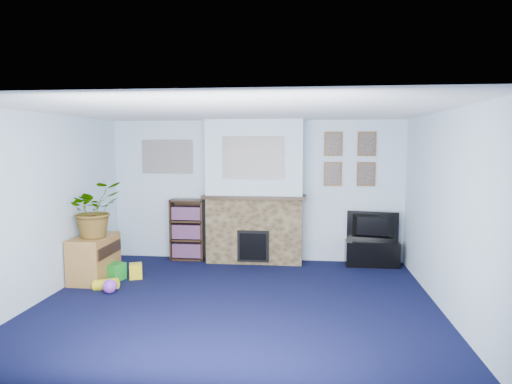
# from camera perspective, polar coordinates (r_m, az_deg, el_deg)

# --- Properties ---
(floor) EXTENTS (5.00, 4.50, 0.01)m
(floor) POSITION_cam_1_polar(r_m,az_deg,el_deg) (5.92, -2.47, -13.74)
(floor) COLOR black
(floor) RESTS_ON ground
(ceiling) EXTENTS (5.00, 4.50, 0.01)m
(ceiling) POSITION_cam_1_polar(r_m,az_deg,el_deg) (5.58, -2.58, 10.12)
(ceiling) COLOR white
(ceiling) RESTS_ON wall_back
(wall_back) EXTENTS (5.00, 0.04, 2.40)m
(wall_back) POSITION_cam_1_polar(r_m,az_deg,el_deg) (7.84, -0.01, 0.17)
(wall_back) COLOR silver
(wall_back) RESTS_ON ground
(wall_front) EXTENTS (5.00, 0.04, 2.40)m
(wall_front) POSITION_cam_1_polar(r_m,az_deg,el_deg) (3.46, -8.27, -7.45)
(wall_front) COLOR silver
(wall_front) RESTS_ON ground
(wall_left) EXTENTS (0.04, 4.50, 2.40)m
(wall_left) POSITION_cam_1_polar(r_m,az_deg,el_deg) (6.49, -24.89, -1.62)
(wall_left) COLOR silver
(wall_left) RESTS_ON ground
(wall_right) EXTENTS (0.04, 4.50, 2.40)m
(wall_right) POSITION_cam_1_polar(r_m,az_deg,el_deg) (5.80, 22.71, -2.39)
(wall_right) COLOR silver
(wall_right) RESTS_ON ground
(chimney_breast) EXTENTS (1.72, 0.50, 2.40)m
(chimney_breast) POSITION_cam_1_polar(r_m,az_deg,el_deg) (7.64, -0.18, -0.11)
(chimney_breast) COLOR brown
(chimney_breast) RESTS_ON ground
(collage_main) EXTENTS (1.00, 0.03, 0.68)m
(collage_main) POSITION_cam_1_polar(r_m,az_deg,el_deg) (7.39, -0.37, 4.31)
(collage_main) COLOR gray
(collage_main) RESTS_ON chimney_breast
(collage_left) EXTENTS (0.90, 0.03, 0.58)m
(collage_left) POSITION_cam_1_polar(r_m,az_deg,el_deg) (8.11, -11.01, 4.36)
(collage_left) COLOR gray
(collage_left) RESTS_ON wall_back
(portrait_tl) EXTENTS (0.30, 0.03, 0.40)m
(portrait_tl) POSITION_cam_1_polar(r_m,az_deg,el_deg) (7.75, 9.62, 5.94)
(portrait_tl) COLOR brown
(portrait_tl) RESTS_ON wall_back
(portrait_tr) EXTENTS (0.30, 0.03, 0.40)m
(portrait_tr) POSITION_cam_1_polar(r_m,az_deg,el_deg) (7.80, 13.68, 5.85)
(portrait_tr) COLOR brown
(portrait_tr) RESTS_ON wall_back
(portrait_bl) EXTENTS (0.30, 0.03, 0.40)m
(portrait_bl) POSITION_cam_1_polar(r_m,az_deg,el_deg) (7.76, 9.56, 2.24)
(portrait_bl) COLOR brown
(portrait_bl) RESTS_ON wall_back
(portrait_br) EXTENTS (0.30, 0.03, 0.40)m
(portrait_br) POSITION_cam_1_polar(r_m,az_deg,el_deg) (7.81, 13.59, 2.18)
(portrait_br) COLOR brown
(portrait_br) RESTS_ON wall_back
(tv_stand) EXTENTS (0.86, 0.36, 0.41)m
(tv_stand) POSITION_cam_1_polar(r_m,az_deg,el_deg) (7.82, 14.28, -7.29)
(tv_stand) COLOR black
(tv_stand) RESTS_ON ground
(television) EXTENTS (0.84, 0.25, 0.48)m
(television) POSITION_cam_1_polar(r_m,az_deg,el_deg) (7.75, 14.34, -4.22)
(television) COLOR black
(television) RESTS_ON tv_stand
(bookshelf) EXTENTS (0.58, 0.28, 1.05)m
(bookshelf) POSITION_cam_1_polar(r_m,az_deg,el_deg) (8.02, -8.52, -4.82)
(bookshelf) COLOR black
(bookshelf) RESTS_ON ground
(sideboard) EXTENTS (0.47, 0.84, 0.65)m
(sideboard) POSITION_cam_1_polar(r_m,az_deg,el_deg) (7.20, -19.56, -7.59)
(sideboard) COLOR #9D6B32
(sideboard) RESTS_ON ground
(potted_plant) EXTENTS (0.95, 0.97, 0.81)m
(potted_plant) POSITION_cam_1_polar(r_m,az_deg,el_deg) (7.00, -19.58, -2.05)
(potted_plant) COLOR #26661E
(potted_plant) RESTS_ON sideboard
(mantel_clock) EXTENTS (0.10, 0.06, 0.14)m
(mantel_clock) POSITION_cam_1_polar(r_m,az_deg,el_deg) (7.60, -0.40, 0.13)
(mantel_clock) COLOR gold
(mantel_clock) RESTS_ON chimney_breast
(mantel_candle) EXTENTS (0.05, 0.05, 0.17)m
(mantel_candle) POSITION_cam_1_polar(r_m,az_deg,el_deg) (7.56, 2.34, 0.17)
(mantel_candle) COLOR #B2BFC6
(mantel_candle) RESTS_ON chimney_breast
(mantel_teddy) EXTENTS (0.12, 0.12, 0.12)m
(mantel_teddy) POSITION_cam_1_polar(r_m,az_deg,el_deg) (7.67, -3.94, 0.13)
(mantel_teddy) COLOR gray
(mantel_teddy) RESTS_ON chimney_breast
(mantel_can) EXTENTS (0.06, 0.06, 0.12)m
(mantel_can) POSITION_cam_1_polar(r_m,az_deg,el_deg) (7.55, 5.41, -0.02)
(mantel_can) COLOR yellow
(mantel_can) RESTS_ON chimney_breast
(green_crate) EXTENTS (0.38, 0.34, 0.25)m
(green_crate) POSITION_cam_1_polar(r_m,az_deg,el_deg) (7.17, -17.46, -9.31)
(green_crate) COLOR #198C26
(green_crate) RESTS_ON ground
(toy_ball) EXTENTS (0.19, 0.19, 0.19)m
(toy_ball) POSITION_cam_1_polar(r_m,az_deg,el_deg) (6.56, -17.82, -11.21)
(toy_ball) COLOR purple
(toy_ball) RESTS_ON ground
(toy_block) EXTENTS (0.24, 0.24, 0.22)m
(toy_block) POSITION_cam_1_polar(r_m,az_deg,el_deg) (7.14, -14.80, -9.53)
(toy_block) COLOR yellow
(toy_block) RESTS_ON ground
(toy_tube) EXTENTS (0.35, 0.16, 0.20)m
(toy_tube) POSITION_cam_1_polar(r_m,az_deg,el_deg) (6.74, -18.23, -10.93)
(toy_tube) COLOR yellow
(toy_tube) RESTS_ON ground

